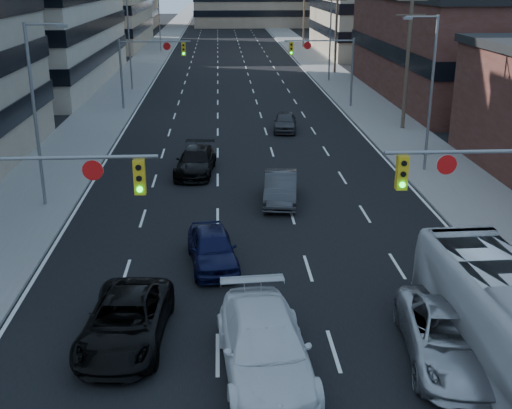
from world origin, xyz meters
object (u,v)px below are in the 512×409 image
Objects in this scene: silver_suv at (451,336)px; sedan_blue at (212,248)px; black_pickup at (126,321)px; white_van at (265,347)px.

sedan_blue is at bearing 141.82° from silver_suv.
silver_suv reaches higher than black_pickup.
black_pickup is 0.92× the size of silver_suv.
sedan_blue is (-1.58, 7.58, -0.13)m from white_van.
white_van is at bearing -169.27° from silver_suv.
white_van reaches higher than silver_suv.
silver_suv is 1.31× the size of sedan_blue.
white_van is at bearing -85.64° from sedan_blue.
sedan_blue is (-7.20, 7.19, -0.05)m from silver_suv.
sedan_blue is at bearing 68.52° from black_pickup.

